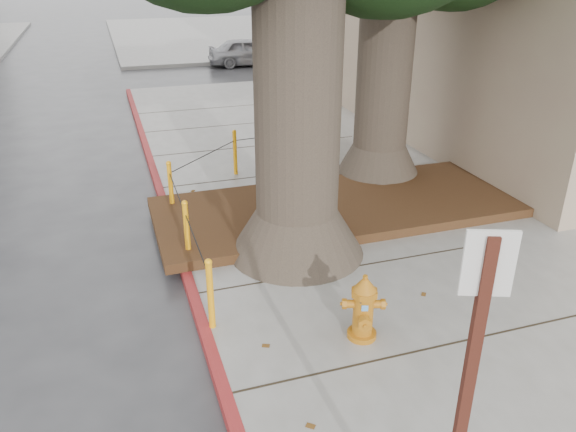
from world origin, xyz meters
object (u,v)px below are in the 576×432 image
Objects in this scene: signpost at (463,412)px; car_red at (416,46)px; car_silver at (249,52)px; fire_hydrant at (363,308)px.

signpost is 23.78m from car_red.
fire_hydrant is at bearing 173.12° from car_silver.
signpost reaches higher than fire_hydrant.
signpost is at bearing 172.62° from car_silver.
car_red is at bearing -95.00° from car_silver.
car_silver is (4.28, 21.82, -1.17)m from signpost.
fire_hydrant is 20.99m from car_red.
fire_hydrant is at bearing 150.28° from car_red.
signpost is at bearing -85.47° from fire_hydrant.
signpost is 0.82× the size of car_silver.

